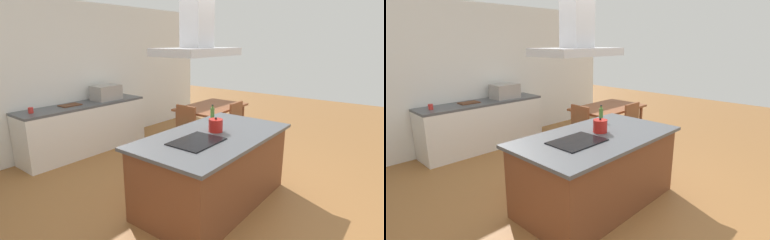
# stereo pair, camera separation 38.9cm
# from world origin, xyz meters

# --- Properties ---
(ground) EXTENTS (16.00, 16.00, 0.00)m
(ground) POSITION_xyz_m (0.00, 1.50, 0.00)
(ground) COLOR #936033
(wall_back) EXTENTS (7.20, 0.10, 2.70)m
(wall_back) POSITION_xyz_m (0.00, 3.25, 1.35)
(wall_back) COLOR white
(wall_back) RESTS_ON ground
(kitchen_island) EXTENTS (2.06, 1.14, 0.90)m
(kitchen_island) POSITION_xyz_m (0.00, 0.00, 0.45)
(kitchen_island) COLOR brown
(kitchen_island) RESTS_ON ground
(cooktop) EXTENTS (0.60, 0.44, 0.01)m
(cooktop) POSITION_xyz_m (-0.35, 0.00, 0.91)
(cooktop) COLOR black
(cooktop) RESTS_ON kitchen_island
(tea_kettle) EXTENTS (0.23, 0.18, 0.19)m
(tea_kettle) POSITION_xyz_m (0.12, 0.05, 0.98)
(tea_kettle) COLOR #B21E19
(tea_kettle) RESTS_ON kitchen_island
(olive_oil_bottle) EXTENTS (0.06, 0.06, 0.23)m
(olive_oil_bottle) POSITION_xyz_m (0.55, 0.39, 1.00)
(olive_oil_bottle) COLOR #47722D
(olive_oil_bottle) RESTS_ON kitchen_island
(back_counter) EXTENTS (2.32, 0.62, 0.90)m
(back_counter) POSITION_xyz_m (0.07, 2.88, 0.45)
(back_counter) COLOR silver
(back_counter) RESTS_ON ground
(countertop_microwave) EXTENTS (0.50, 0.38, 0.28)m
(countertop_microwave) POSITION_xyz_m (0.57, 2.88, 1.04)
(countertop_microwave) COLOR #9E9993
(countertop_microwave) RESTS_ON back_counter
(coffee_mug_red) EXTENTS (0.08, 0.08, 0.09)m
(coffee_mug_red) POSITION_xyz_m (-0.84, 2.89, 0.95)
(coffee_mug_red) COLOR red
(coffee_mug_red) RESTS_ON back_counter
(cutting_board) EXTENTS (0.34, 0.24, 0.02)m
(cutting_board) POSITION_xyz_m (-0.16, 2.93, 0.91)
(cutting_board) COLOR #59331E
(cutting_board) RESTS_ON back_counter
(dining_table) EXTENTS (1.40, 0.90, 0.75)m
(dining_table) POSITION_xyz_m (1.92, 1.34, 0.67)
(dining_table) COLOR brown
(dining_table) RESTS_ON ground
(chair_at_left_end) EXTENTS (0.42, 0.42, 0.89)m
(chair_at_left_end) POSITION_xyz_m (1.01, 1.34, 0.51)
(chair_at_left_end) COLOR teal
(chair_at_left_end) RESTS_ON ground
(chair_facing_island) EXTENTS (0.42, 0.42, 0.89)m
(chair_facing_island) POSITION_xyz_m (1.92, 0.68, 0.51)
(chair_facing_island) COLOR teal
(chair_facing_island) RESTS_ON ground
(range_hood) EXTENTS (0.90, 0.55, 0.78)m
(range_hood) POSITION_xyz_m (-0.35, 0.00, 2.10)
(range_hood) COLOR #ADADB2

